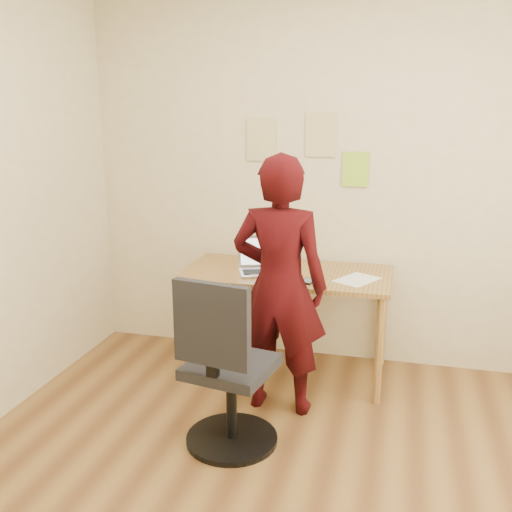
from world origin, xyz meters
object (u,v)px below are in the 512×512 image
(laptop, at_px, (262,264))
(office_chair, at_px, (226,377))
(desk, at_px, (287,284))
(person, at_px, (280,286))
(phone, at_px, (308,281))

(laptop, distance_m, office_chair, 1.03)
(desk, distance_m, laptop, 0.22)
(laptop, xyz_separation_m, person, (0.22, -0.45, -0.00))
(desk, relative_size, phone, 9.78)
(desk, height_order, phone, phone)
(desk, height_order, laptop, laptop)
(laptop, bearing_deg, phone, -46.68)
(phone, distance_m, person, 0.32)
(phone, height_order, office_chair, office_chair)
(laptop, bearing_deg, desk, -8.37)
(desk, bearing_deg, person, -83.60)
(phone, bearing_deg, office_chair, -100.43)
(phone, distance_m, office_chair, 0.92)
(laptop, distance_m, phone, 0.38)
(phone, relative_size, person, 0.09)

